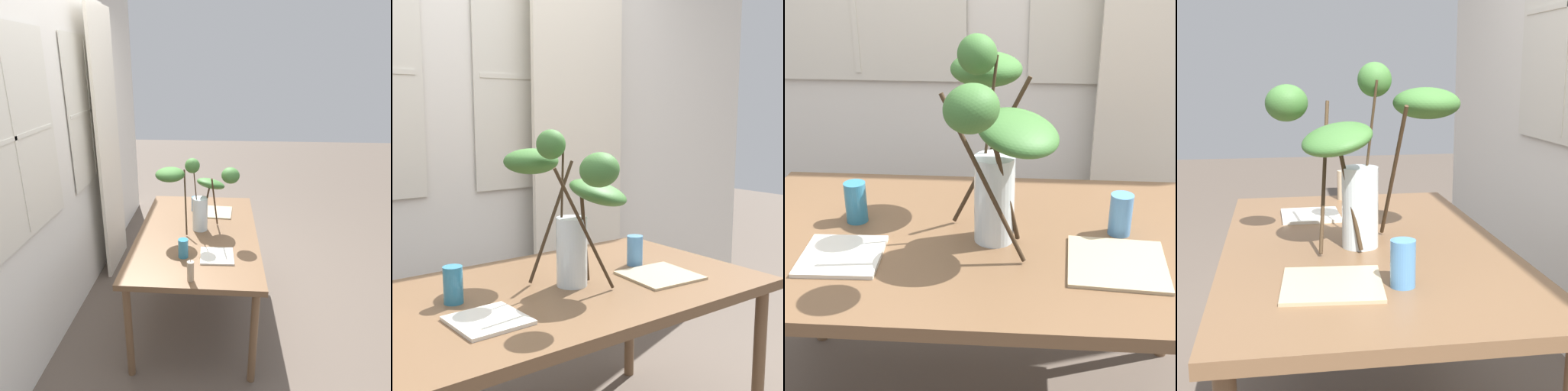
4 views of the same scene
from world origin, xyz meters
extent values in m
cube|color=brown|center=(0.00, 0.00, 0.71)|extent=(1.52, 0.91, 0.04)
cylinder|color=brown|center=(-0.70, 0.40, 0.35)|extent=(0.05, 0.05, 0.69)
cylinder|color=brown|center=(0.70, 0.40, 0.35)|extent=(0.05, 0.05, 0.69)
cylinder|color=silver|center=(0.04, -0.02, 0.86)|extent=(0.12, 0.12, 0.26)
cylinder|color=silver|center=(0.04, -0.02, 0.78)|extent=(0.11, 0.11, 0.08)
cylinder|color=#382819|center=(0.02, 0.09, 0.97)|extent=(0.24, 0.05, 0.45)
ellipsoid|color=#38662D|center=(0.00, 0.21, 1.19)|extent=(0.25, 0.25, 0.10)
cylinder|color=#382819|center=(0.07, -0.06, 0.92)|extent=(0.10, 0.08, 0.35)
ellipsoid|color=#38662D|center=(0.10, -0.09, 1.09)|extent=(0.32, 0.32, 0.14)
cylinder|color=#382819|center=(0.02, -0.13, 0.97)|extent=(0.24, 0.06, 0.46)
ellipsoid|color=#38662D|center=(-0.01, -0.24, 1.19)|extent=(0.18, 0.17, 0.15)
cylinder|color=#382819|center=(0.01, 0.01, 1.00)|extent=(0.07, 0.06, 0.52)
ellipsoid|color=#38662D|center=(-0.01, 0.04, 1.26)|extent=(0.17, 0.17, 0.13)
cylinder|color=teal|center=(-0.40, 0.07, 0.80)|extent=(0.07, 0.07, 0.13)
cylinder|color=#4C84BC|center=(0.41, 0.05, 0.80)|extent=(0.07, 0.07, 0.13)
cube|color=silver|center=(-0.38, -0.16, 0.74)|extent=(0.23, 0.23, 0.01)
cube|color=tan|center=(0.38, -0.14, 0.74)|extent=(0.29, 0.29, 0.01)
camera|label=1|loc=(-2.54, -0.16, 1.97)|focal=33.25mm
camera|label=2|loc=(-1.10, -1.62, 1.38)|focal=49.46mm
camera|label=3|loc=(0.11, -1.52, 1.56)|focal=52.89mm
camera|label=4|loc=(1.87, -0.26, 1.30)|focal=54.40mm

